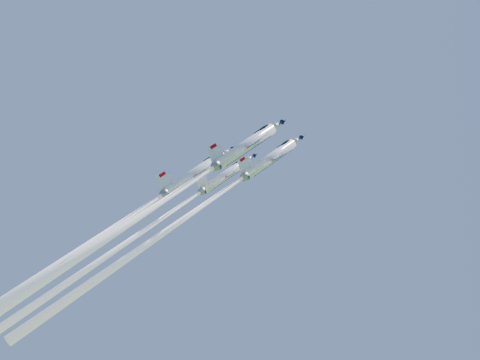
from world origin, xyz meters
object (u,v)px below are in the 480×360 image
(jet_left, at_px, (133,238))
(jet_right, at_px, (134,221))
(jet_slot, at_px, (76,252))
(jet_lead, at_px, (183,219))

(jet_left, bearing_deg, jet_right, -10.15)
(jet_slot, bearing_deg, jet_lead, 80.55)
(jet_right, bearing_deg, jet_left, 169.85)
(jet_lead, xyz_separation_m, jet_left, (-10.56, 0.43, -2.90))
(jet_lead, height_order, jet_slot, jet_lead)
(jet_left, height_order, jet_slot, jet_left)
(jet_left, xyz_separation_m, jet_right, (7.98, -13.26, 0.61))
(jet_right, xyz_separation_m, jet_slot, (-12.96, 3.21, -4.18))
(jet_lead, xyz_separation_m, jet_slot, (-15.54, -9.61, -6.47))
(jet_slot, bearing_deg, jet_right, 34.87)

